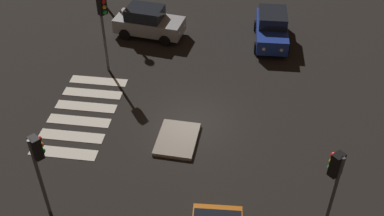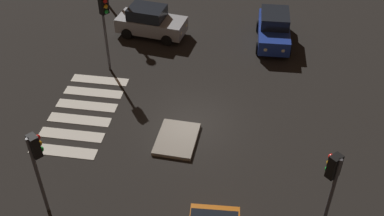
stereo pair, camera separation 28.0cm
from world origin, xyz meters
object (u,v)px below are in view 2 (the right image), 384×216
at_px(traffic_island, 177,139).
at_px(traffic_light_east, 36,156).
at_px(traffic_light_south, 104,16).
at_px(traffic_light_north, 332,178).
at_px(car_silver, 150,22).
at_px(car_blue, 274,29).

relative_size(traffic_island, traffic_light_east, 0.65).
height_order(traffic_light_south, traffic_light_east, traffic_light_south).
bearing_deg(traffic_light_north, traffic_light_east, 46.54).
xyz_separation_m(car_silver, traffic_light_north, (13.97, 9.74, 2.26)).
distance_m(traffic_island, traffic_light_north, 8.34).
xyz_separation_m(car_silver, traffic_light_east, (14.35, -1.03, 2.09)).
distance_m(traffic_island, traffic_light_east, 7.13).
height_order(car_silver, traffic_light_north, traffic_light_north).
xyz_separation_m(car_silver, traffic_light_south, (4.30, -1.39, 2.56)).
relative_size(traffic_island, traffic_light_north, 0.61).
height_order(traffic_light_north, traffic_light_east, traffic_light_north).
bearing_deg(traffic_light_east, traffic_light_south, 41.03).
bearing_deg(traffic_light_south, traffic_island, -11.28).
relative_size(car_silver, traffic_light_east, 1.14).
distance_m(car_blue, traffic_light_north, 14.57).
bearing_deg(car_silver, traffic_light_east, -85.51).
xyz_separation_m(traffic_island, car_blue, (-9.86, 4.37, 0.85)).
bearing_deg(traffic_light_south, traffic_light_north, -4.40).
bearing_deg(traffic_light_north, traffic_island, 9.88).
distance_m(traffic_light_south, traffic_light_east, 10.06).
height_order(car_blue, traffic_light_south, traffic_light_south).
bearing_deg(car_blue, car_silver, -89.85).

